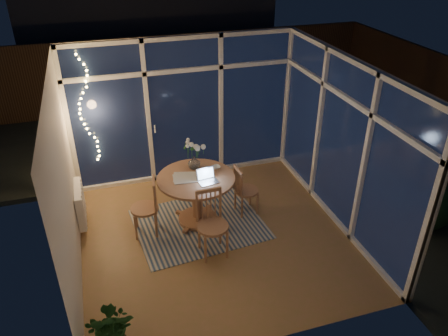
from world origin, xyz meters
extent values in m
plane|color=olive|center=(0.00, 0.00, 0.00)|extent=(4.00, 4.00, 0.00)
plane|color=silver|center=(0.00, 0.00, 2.60)|extent=(4.00, 4.00, 0.00)
cube|color=silver|center=(0.00, 2.00, 1.30)|extent=(4.00, 0.04, 2.60)
cube|color=silver|center=(0.00, -2.00, 1.30)|extent=(4.00, 0.04, 2.60)
cube|color=silver|center=(-2.00, 0.00, 1.30)|extent=(0.04, 4.00, 2.60)
cube|color=silver|center=(2.00, 0.00, 1.30)|extent=(0.04, 4.00, 2.60)
cube|color=white|center=(0.00, 1.96, 1.30)|extent=(4.00, 0.10, 2.60)
cube|color=white|center=(1.96, 0.00, 1.30)|extent=(0.10, 4.00, 2.60)
cube|color=white|center=(-1.94, 0.90, 0.40)|extent=(0.10, 0.70, 0.58)
cube|color=black|center=(0.50, 5.00, -0.06)|extent=(12.00, 6.00, 0.10)
cube|color=#352013|center=(0.00, 5.50, 0.90)|extent=(11.00, 0.08, 1.80)
sphere|color=black|center=(-0.80, 3.40, 0.45)|extent=(0.90, 0.90, 0.90)
cube|color=beige|center=(-0.18, 0.37, 0.01)|extent=(2.09, 1.73, 0.01)
cylinder|color=#A36B49|center=(-0.18, 0.47, 0.41)|extent=(1.30, 1.30, 0.81)
cube|color=#A36B49|center=(-1.01, 0.40, 0.48)|extent=(0.50, 0.50, 0.95)
cube|color=#A36B49|center=(0.65, 0.48, 0.44)|extent=(0.44, 0.44, 0.87)
cube|color=#A36B49|center=(-0.16, -0.36, 0.51)|extent=(0.48, 0.48, 1.02)
imported|color=silver|center=(-0.14, 0.74, 0.92)|extent=(0.22, 0.22, 0.21)
imported|color=white|center=(0.18, 0.65, 0.83)|extent=(0.17, 0.17, 0.04)
cube|color=silver|center=(-0.35, 0.52, 0.82)|extent=(0.46, 0.40, 0.01)
cube|color=black|center=(-0.23, 0.44, 0.82)|extent=(0.11, 0.07, 0.01)
imported|color=#19481B|center=(-1.65, -1.65, 0.38)|extent=(0.62, 0.57, 0.76)
camera|label=1|loc=(-1.44, -5.08, 4.25)|focal=35.00mm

